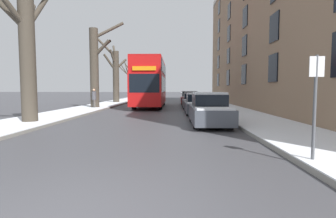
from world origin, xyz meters
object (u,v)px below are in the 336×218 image
(pedestrian_left_sidewalk, at_px, (94,98))
(oncoming_van, at_px, (155,91))
(bare_tree_left_1, at_px, (95,66))
(parked_car_0, at_px, (209,110))
(bare_tree_left_3, at_px, (129,80))
(parked_car_2, at_px, (193,101))
(bare_tree_left_2, at_px, (115,73))
(parked_car_1, at_px, (198,104))
(parked_car_3, at_px, (190,98))
(street_sign_post, at_px, (315,103))
(double_decker_bus, at_px, (150,81))
(bare_tree_left_0, at_px, (28,48))

(pedestrian_left_sidewalk, bearing_deg, oncoming_van, -49.85)
(bare_tree_left_1, distance_m, pedestrian_left_sidewalk, 2.83)
(parked_car_0, bearing_deg, bare_tree_left_3, 107.18)
(parked_car_0, relative_size, oncoming_van, 0.80)
(parked_car_2, height_order, oncoming_van, oncoming_van)
(bare_tree_left_2, bearing_deg, parked_car_2, -42.43)
(parked_car_1, xyz_separation_m, pedestrian_left_sidewalk, (-8.55, 3.96, 0.30))
(bare_tree_left_2, distance_m, parked_car_3, 9.77)
(parked_car_0, bearing_deg, parked_car_2, 90.00)
(parked_car_3, bearing_deg, bare_tree_left_2, 162.86)
(bare_tree_left_3, bearing_deg, parked_car_2, -63.27)
(bare_tree_left_1, height_order, parked_car_1, bare_tree_left_1)
(bare_tree_left_3, height_order, street_sign_post, bare_tree_left_3)
(double_decker_bus, bearing_deg, pedestrian_left_sidewalk, -147.82)
(double_decker_bus, distance_m, pedestrian_left_sidewalk, 5.61)
(parked_car_1, distance_m, parked_car_3, 10.90)
(bare_tree_left_0, xyz_separation_m, parked_car_3, (8.74, 16.55, -3.01))
(parked_car_3, bearing_deg, street_sign_post, -86.58)
(parked_car_0, bearing_deg, street_sign_post, -78.41)
(double_decker_bus, xyz_separation_m, street_sign_post, (5.38, -19.29, -1.08))
(bare_tree_left_0, relative_size, street_sign_post, 3.10)
(bare_tree_left_3, distance_m, double_decker_bus, 17.19)
(double_decker_bus, relative_size, parked_car_1, 2.28)
(double_decker_bus, height_order, pedestrian_left_sidewalk, double_decker_bus)
(bare_tree_left_0, relative_size, bare_tree_left_3, 1.21)
(oncoming_van, bearing_deg, parked_car_1, -79.69)
(bare_tree_left_1, distance_m, oncoming_van, 24.29)
(bare_tree_left_0, distance_m, bare_tree_left_3, 28.94)
(bare_tree_left_1, xyz_separation_m, bare_tree_left_3, (-0.43, 18.82, -0.53))
(bare_tree_left_0, bearing_deg, oncoming_van, 84.01)
(bare_tree_left_2, xyz_separation_m, double_decker_bus, (4.91, -6.81, -1.18))
(bare_tree_left_0, relative_size, parked_car_2, 1.71)
(bare_tree_left_0, height_order, oncoming_van, bare_tree_left_0)
(bare_tree_left_2, xyz_separation_m, street_sign_post, (10.28, -26.10, -2.26))
(bare_tree_left_0, distance_m, double_decker_bus, 13.42)
(oncoming_van, bearing_deg, double_decker_bus, -86.86)
(pedestrian_left_sidewalk, bearing_deg, parked_car_0, 179.68)
(parked_car_1, bearing_deg, parked_car_2, 90.00)
(parked_car_0, height_order, parked_car_2, parked_car_0)
(bare_tree_left_0, bearing_deg, street_sign_post, -33.87)
(bare_tree_left_1, bearing_deg, street_sign_post, -59.63)
(parked_car_1, bearing_deg, street_sign_post, -83.61)
(bare_tree_left_2, distance_m, oncoming_van, 15.40)
(bare_tree_left_2, xyz_separation_m, oncoming_van, (3.72, 14.76, -2.34))
(bare_tree_left_2, xyz_separation_m, bare_tree_left_3, (-0.06, 9.64, -0.46))
(bare_tree_left_2, xyz_separation_m, pedestrian_left_sidewalk, (0.34, -9.68, -2.71))
(parked_car_1, height_order, oncoming_van, oncoming_van)
(bare_tree_left_0, height_order, parked_car_1, bare_tree_left_0)
(bare_tree_left_0, bearing_deg, bare_tree_left_1, 88.75)
(bare_tree_left_0, height_order, bare_tree_left_1, bare_tree_left_1)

